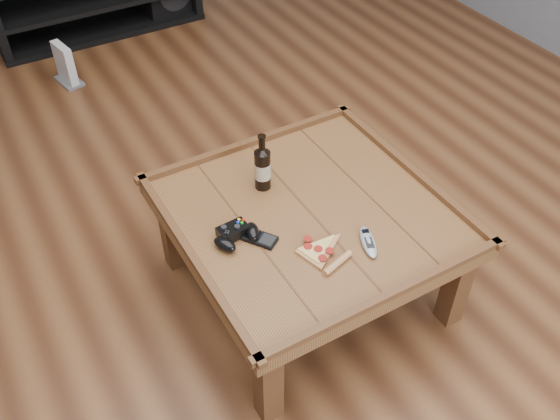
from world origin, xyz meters
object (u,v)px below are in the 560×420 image
coffee_table (309,223)px  smartphone (260,238)px  pizza_slice (321,253)px  remote_control (368,242)px  beer_bottle (263,167)px  game_controller (236,235)px  game_console (65,66)px

coffee_table → smartphone: size_ratio=7.59×
pizza_slice → remote_control: 0.18m
beer_bottle → game_controller: beer_bottle is taller
game_controller → remote_control: (0.40, -0.26, -0.01)m
coffee_table → game_console: bearing=100.5°
pizza_slice → smartphone: size_ratio=2.01×
smartphone → game_console: 2.23m
remote_control → game_controller: bearing=169.1°
smartphone → beer_bottle: bearing=24.9°
pizza_slice → game_console: 2.41m
game_console → remote_control: bearing=-89.3°
coffee_table → smartphone: coffee_table is taller
game_controller → game_console: bearing=88.7°
coffee_table → remote_control: size_ratio=6.13×
pizza_slice → coffee_table: bearing=51.9°
coffee_table → remote_control: 0.28m
remote_control → game_console: remote_control is taller
beer_bottle → pizza_slice: size_ratio=0.91×
game_controller → game_console: size_ratio=0.77×
beer_bottle → pizza_slice: bearing=-90.1°
game_controller → pizza_slice: (0.23, -0.21, -0.02)m
coffee_table → game_controller: size_ratio=5.28×
remote_control → pizza_slice: bearing=-172.1°
remote_control → game_console: size_ratio=0.66×
coffee_table → remote_control: (0.09, -0.25, 0.07)m
game_controller → smartphone: bearing=-35.0°
coffee_table → pizza_slice: (-0.08, -0.21, 0.07)m
game_controller → remote_control: game_controller is taller
pizza_slice → game_console: pizza_slice is taller
beer_bottle → remote_control: 0.51m
smartphone → game_console: (-0.17, 2.20, -0.34)m
beer_bottle → smartphone: bearing=-120.8°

